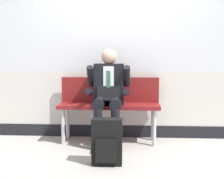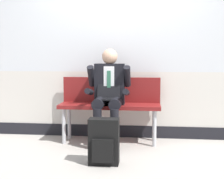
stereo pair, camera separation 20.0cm
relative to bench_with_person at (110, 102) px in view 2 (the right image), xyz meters
The scene contains 5 objects.
ground_plane 0.73m from the bench_with_person, 77.04° to the right, with size 18.00×18.00×0.00m, color #9E9991.
station_wall 0.83m from the bench_with_person, 69.59° to the left, with size 6.58×0.14×2.67m.
bench_with_person is the anchor object (origin of this frame).
person_seated 0.24m from the bench_with_person, 90.00° to the right, with size 0.57×0.70×1.28m.
backpack 1.03m from the bench_with_person, 87.45° to the right, with size 0.33×0.21×0.51m.
Camera 2 is at (0.41, -3.91, 1.18)m, focal length 51.53 mm.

